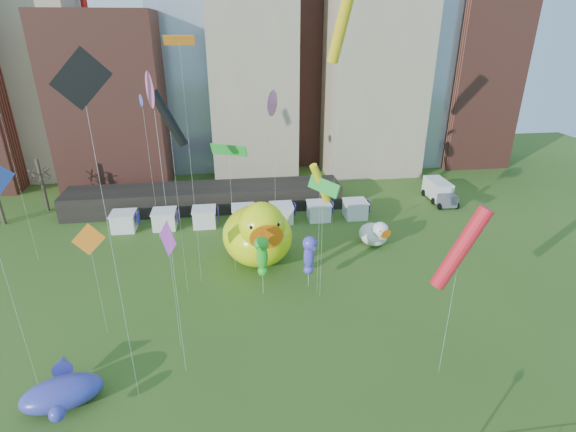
{
  "coord_description": "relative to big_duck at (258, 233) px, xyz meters",
  "views": [
    {
      "loc": [
        -0.19,
        -16.01,
        23.55
      ],
      "look_at": [
        3.38,
        10.29,
        12.0
      ],
      "focal_mm": 27.0,
      "sensor_mm": 36.0,
      "label": 1
    }
  ],
  "objects": [
    {
      "name": "skyline",
      "position": [
        0.01,
        35.8,
        17.82
      ],
      "size": [
        101.0,
        23.0,
        68.0
      ],
      "color": "brown",
      "rests_on": "ground"
    },
    {
      "name": "pavilion",
      "position": [
        -6.24,
        16.74,
        -2.02
      ],
      "size": [
        38.0,
        6.0,
        3.2
      ],
      "primitive_type": "cube",
      "color": "black",
      "rests_on": "ground"
    },
    {
      "name": "vendor_tents",
      "position": [
        -1.22,
        10.74,
        -2.51
      ],
      "size": [
        33.24,
        2.8,
        2.4
      ],
      "color": "white",
      "rests_on": "ground"
    },
    {
      "name": "big_duck",
      "position": [
        0.0,
        0.0,
        0.0
      ],
      "size": [
        8.36,
        10.63,
        7.88
      ],
      "rotation": [
        0.0,
        0.0,
        0.11
      ],
      "color": "#E9FD0C",
      "rests_on": "ground"
    },
    {
      "name": "small_duck",
      "position": [
        13.73,
        2.47,
        -2.11
      ],
      "size": [
        4.19,
        4.7,
        3.29
      ],
      "rotation": [
        0.0,
        0.0,
        0.36
      ],
      "color": "white",
      "rests_on": "ground"
    },
    {
      "name": "seahorse_green",
      "position": [
        -0.06,
        -6.04,
        0.85
      ],
      "size": [
        1.73,
        1.97,
        6.17
      ],
      "rotation": [
        0.0,
        0.0,
        -0.31
      ],
      "color": "silver",
      "rests_on": "ground"
    },
    {
      "name": "seahorse_purple",
      "position": [
        4.5,
        -5.3,
        0.22
      ],
      "size": [
        1.55,
        1.85,
        5.53
      ],
      "rotation": [
        0.0,
        0.0,
        0.14
      ],
      "color": "silver",
      "rests_on": "ground"
    },
    {
      "name": "whale_inflatable",
      "position": [
        -14.61,
        -17.34,
        -2.56
      ],
      "size": [
        5.78,
        6.69,
        2.31
      ],
      "rotation": [
        0.0,
        0.0,
        0.27
      ],
      "color": "#443693",
      "rests_on": "ground"
    },
    {
      "name": "box_truck",
      "position": [
        27.71,
        15.1,
        -2.11
      ],
      "size": [
        2.98,
        6.96,
        2.93
      ],
      "rotation": [
        0.0,
        0.0,
        -0.02
      ],
      "color": "silver",
      "rests_on": "ground"
    },
    {
      "name": "kite_1",
      "position": [
        2.16,
        3.02,
        12.96
      ],
      "size": [
        1.22,
        2.48,
        17.87
      ],
      "color": "silver",
      "rests_on": "ground"
    },
    {
      "name": "kite_2",
      "position": [
        -7.32,
        -4.6,
        13.09
      ],
      "size": [
        2.84,
        0.95,
        19.11
      ],
      "color": "silver",
      "rests_on": "ground"
    },
    {
      "name": "kite_3",
      "position": [
        -2.61,
        -1.05,
        9.34
      ],
      "size": [
        3.46,
        2.02,
        13.55
      ],
      "color": "silver",
      "rests_on": "ground"
    },
    {
      "name": "kite_4",
      "position": [
        5.16,
        -6.3,
        7.48
      ],
      "size": [
        2.33,
        1.6,
        13.04
      ],
      "color": "silver",
      "rests_on": "ground"
    },
    {
      "name": "kite_6",
      "position": [
        -13.5,
        -10.1,
        5.1
      ],
      "size": [
        2.69,
        0.45,
        10.17
      ],
      "color": "silver",
      "rests_on": "ground"
    },
    {
      "name": "kite_7",
      "position": [
        -7.26,
        -12.54,
        5.94
      ],
      "size": [
        1.58,
        2.68,
        11.18
      ],
      "color": "silver",
      "rests_on": "ground"
    },
    {
      "name": "kite_8",
      "position": [
        12.06,
        -18.09,
        6.8
      ],
      "size": [
        3.48,
        1.07,
        13.36
      ],
      "color": "silver",
      "rests_on": "ground"
    },
    {
      "name": "kite_9",
      "position": [
        -6.63,
        -15.37,
        16.71
      ],
      "size": [
        0.84,
        2.01,
        21.39
      ],
      "color": "silver",
      "rests_on": "ground"
    },
    {
      "name": "kite_10",
      "position": [
        -9.68,
        -17.46,
        17.2
      ],
      "size": [
        3.13,
        0.13,
        22.77
      ],
      "color": "silver",
      "rests_on": "ground"
    },
    {
      "name": "kite_11",
      "position": [
        5.25,
        -7.25,
        7.55
      ],
      "size": [
        2.19,
        3.5,
        11.77
      ],
      "color": "silver",
      "rests_on": "ground"
    },
    {
      "name": "kite_12",
      "position": [
        9.81,
        7.29,
        20.03
      ],
      "size": [
        2.3,
        4.61,
        27.43
      ],
      "color": "silver",
      "rests_on": "ground"
    },
    {
      "name": "kite_13",
      "position": [
        -11.52,
        7.43,
        12.75
      ],
      "size": [
        0.6,
        1.25,
        17.14
      ],
      "color": "silver",
      "rests_on": "ground"
    },
    {
      "name": "kite_14",
      "position": [
        -6.05,
        -3.1,
        18.76
      ],
      "size": [
        2.48,
        0.53,
        23.04
      ],
      "color": "silver",
      "rests_on": "ground"
    }
  ]
}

